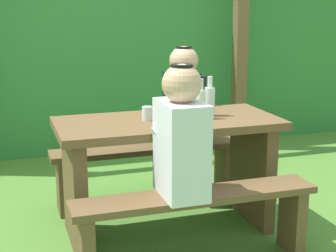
% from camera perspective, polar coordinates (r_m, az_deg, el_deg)
% --- Properties ---
extents(ground_plane, '(12.00, 12.00, 0.00)m').
position_cam_1_polar(ground_plane, '(3.51, 0.00, -11.29)').
color(ground_plane, '#4D7E30').
extents(hedge_backdrop, '(6.40, 0.63, 2.26)m').
position_cam_1_polar(hedge_backdrop, '(5.39, -7.57, 9.80)').
color(hedge_backdrop, '#327E37').
rests_on(hedge_backdrop, ground_plane).
extents(pergola_post_right, '(0.12, 0.12, 1.94)m').
position_cam_1_polar(pergola_post_right, '(5.25, 7.88, 7.90)').
color(pergola_post_right, brown).
rests_on(pergola_post_right, ground_plane).
extents(picnic_table, '(1.40, 0.64, 0.75)m').
position_cam_1_polar(picnic_table, '(3.33, 0.00, -3.32)').
color(picnic_table, brown).
rests_on(picnic_table, ground_plane).
extents(bench_near, '(1.40, 0.24, 0.44)m').
position_cam_1_polar(bench_near, '(2.95, 3.08, -9.62)').
color(bench_near, brown).
rests_on(bench_near, ground_plane).
extents(bench_far, '(1.40, 0.24, 0.44)m').
position_cam_1_polar(bench_far, '(3.85, -2.34, -3.98)').
color(bench_far, brown).
rests_on(bench_far, ground_plane).
extents(person_white_shirt, '(0.25, 0.35, 0.72)m').
position_cam_1_polar(person_white_shirt, '(2.77, 1.46, -1.14)').
color(person_white_shirt, silver).
rests_on(person_white_shirt, bench_near).
extents(person_black_coat, '(0.25, 0.35, 0.72)m').
position_cam_1_polar(person_black_coat, '(3.82, 1.73, 2.95)').
color(person_black_coat, black).
rests_on(person_black_coat, bench_far).
extents(drinking_glass, '(0.07, 0.07, 0.09)m').
position_cam_1_polar(drinking_glass, '(3.24, -2.29, 1.40)').
color(drinking_glass, silver).
rests_on(drinking_glass, picnic_table).
extents(bottle_left, '(0.06, 0.06, 0.25)m').
position_cam_1_polar(bottle_left, '(3.28, 3.64, 2.53)').
color(bottle_left, silver).
rests_on(bottle_left, picnic_table).
extents(bottle_right, '(0.07, 0.07, 0.26)m').
position_cam_1_polar(bottle_right, '(3.37, 4.59, 2.85)').
color(bottle_right, silver).
rests_on(bottle_right, picnic_table).
extents(bottle_center, '(0.06, 0.06, 0.26)m').
position_cam_1_polar(bottle_center, '(3.38, 2.38, 2.96)').
color(bottle_center, silver).
rests_on(bottle_center, picnic_table).
extents(cell_phone, '(0.09, 0.15, 0.01)m').
position_cam_1_polar(cell_phone, '(3.17, 0.59, 0.43)').
color(cell_phone, black).
rests_on(cell_phone, picnic_table).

